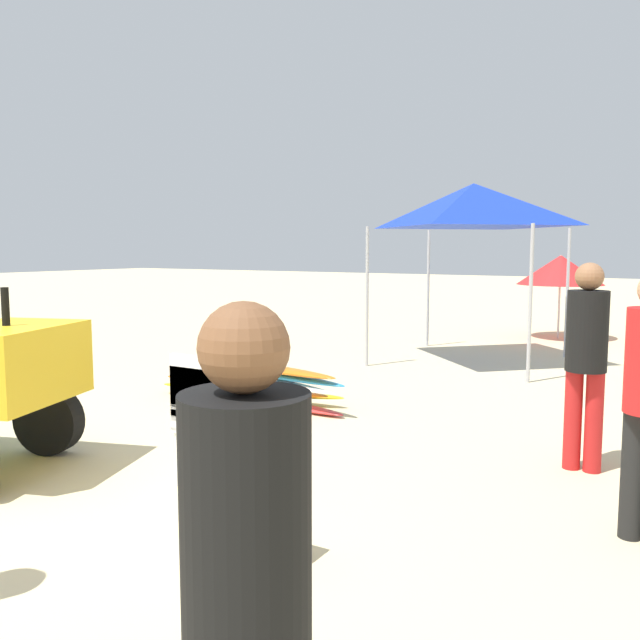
% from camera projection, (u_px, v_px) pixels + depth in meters
% --- Properties ---
extents(stacked_plastic_chairs, '(0.48, 0.48, 1.02)m').
position_uv_depth(stacked_plastic_chairs, '(208.00, 408.00, 4.98)').
color(stacked_plastic_chairs, white).
rests_on(stacked_plastic_chairs, ground).
extents(surfboard_pile, '(2.61, 0.74, 0.48)m').
position_uv_depth(surfboard_pile, '(255.00, 383.00, 7.74)').
color(surfboard_pile, red).
rests_on(surfboard_pile, ground).
extents(lifeguard_near_left, '(0.32, 0.32, 1.68)m').
position_uv_depth(lifeguard_near_left, '(247.00, 591.00, 1.63)').
color(lifeguard_near_left, '#194C19').
rests_on(lifeguard_near_left, ground).
extents(lifeguard_near_center, '(0.32, 0.32, 1.69)m').
position_uv_depth(lifeguard_near_center, '(586.00, 352.00, 5.31)').
color(lifeguard_near_center, red).
rests_on(lifeguard_near_center, ground).
extents(popup_canopy, '(2.49, 2.49, 2.80)m').
position_uv_depth(popup_canopy, '(473.00, 206.00, 10.33)').
color(popup_canopy, '#B2B2B7').
rests_on(popup_canopy, ground).
extents(beach_umbrella_left, '(1.67, 1.67, 1.66)m').
position_uv_depth(beach_umbrella_left, '(560.00, 270.00, 13.12)').
color(beach_umbrella_left, beige).
rests_on(beach_umbrella_left, ground).
extents(cooler_box, '(0.46, 0.33, 0.32)m').
position_uv_depth(cooler_box, '(261.00, 531.00, 3.86)').
color(cooler_box, white).
rests_on(cooler_box, ground).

